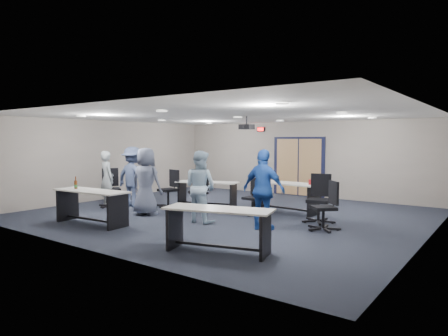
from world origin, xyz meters
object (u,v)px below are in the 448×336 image
Objects in this scene: chair_back_b at (198,191)px; chair_back_a at (168,188)px; chair_loose_right at (324,206)px; person_lightblue at (200,187)px; chair_back_d at (319,199)px; person_gray at (107,179)px; table_front_right at (218,222)px; person_plaid at (146,181)px; table_back_left at (207,190)px; person_back at (133,177)px; table_back_right at (285,192)px; chair_back_c at (252,197)px; chair_loose_left at (111,188)px; table_front_left at (91,201)px; person_navy at (264,190)px.

chair_back_a is at bearing -138.63° from chair_back_b.
person_lightblue is (-2.82, -0.94, 0.33)m from chair_loose_right.
person_gray is at bearing -176.97° from chair_back_d.
person_lightblue is (-1.97, 1.87, 0.34)m from table_front_right.
person_plaid is 1.03× the size of person_lightblue.
table_back_left is at bearing 48.69° from chair_back_a.
chair_loose_right reaches higher than table_back_left.
person_gray is at bearing -19.55° from person_plaid.
table_back_left is at bearing -148.49° from person_back.
person_gray reaches higher than chair_back_d.
chair_back_d is 0.67× the size of person_lightblue.
table_back_right is at bearing -159.69° from person_back.
chair_back_c is at bearing 171.23° from chair_back_d.
chair_back_b is at bearing -150.22° from table_back_right.
person_back is (-5.56, -1.05, 0.32)m from chair_back_d.
chair_loose_left is at bearing -162.86° from person_gray.
chair_back_d is 4.56m from person_plaid.
chair_back_b is at bearing 73.56° from table_front_left.
chair_back_a is at bearing -82.48° from person_plaid.
table_back_right is 2.54m from chair_back_b.
chair_back_a is at bearing -11.53° from person_navy.
chair_back_b is at bearing 119.07° from table_front_right.
chair_loose_left is at bearing -1.87° from person_lightblue.
chair_loose_right is (6.42, 0.81, -0.03)m from chair_loose_left.
person_lightblue is at bearing -73.41° from table_back_left.
person_plaid is at bearing -66.78° from chair_loose_left.
table_back_right is at bearing -71.01° from person_navy.
person_navy is (-1.10, -0.77, 0.36)m from chair_loose_right.
chair_loose_right is at bearing -51.25° from chair_loose_left.
person_navy is (0.67, -2.32, 0.34)m from table_back_right.
table_front_left is 2.48m from chair_loose_left.
table_back_right is 1.20× the size of person_lightblue.
person_gray is at bearing 145.65° from table_front_right.
chair_loose_right is (4.12, -0.97, 0.03)m from table_back_left.
person_plaid is at bearing -120.93° from chair_loose_right.
person_navy is (3.69, 1.91, 0.34)m from table_front_left.
chair_loose_right is at bearing -178.98° from person_plaid.
person_lightblue reaches higher than chair_back_b.
person_lightblue is at bearing -115.60° from chair_loose_right.
chair_loose_left is (-4.13, -1.45, 0.09)m from chair_back_c.
chair_back_b is at bearing -136.84° from person_gray.
table_front_right is 2.10× the size of chair_back_c.
table_back_left is (0.67, 3.65, -0.05)m from table_front_left.
chair_loose_right is at bearing -11.25° from chair_back_c.
table_back_left is 3.51m from person_navy.
chair_back_b is (0.04, -0.47, 0.00)m from table_back_left.
person_plaid is at bearing 79.33° from table_front_left.
person_plaid reaches higher than table_front_left.
person_gray is (-0.19, -0.01, 0.27)m from chair_loose_left.
chair_loose_right is 2.99m from person_lightblue.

